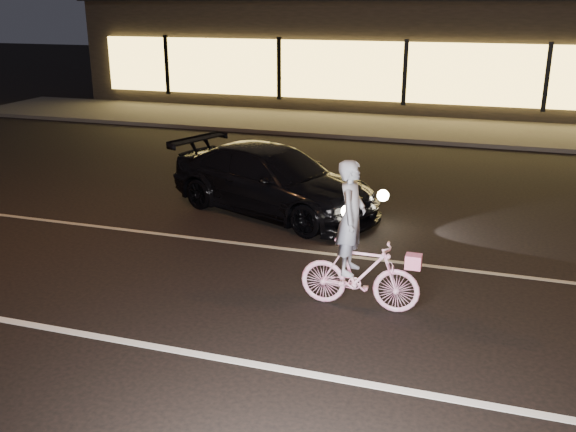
% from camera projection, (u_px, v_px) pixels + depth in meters
% --- Properties ---
extents(ground, '(90.00, 90.00, 0.00)m').
position_uv_depth(ground, '(246.00, 300.00, 8.83)').
color(ground, black).
rests_on(ground, ground).
extents(lane_stripe_near, '(60.00, 0.12, 0.01)m').
position_uv_depth(lane_stripe_near, '(198.00, 354.00, 7.48)').
color(lane_stripe_near, silver).
rests_on(lane_stripe_near, ground).
extents(lane_stripe_far, '(60.00, 0.10, 0.01)m').
position_uv_depth(lane_stripe_far, '(290.00, 249.00, 10.64)').
color(lane_stripe_far, gray).
rests_on(lane_stripe_far, ground).
extents(sidewalk, '(30.00, 4.00, 0.12)m').
position_uv_depth(sidewalk, '(394.00, 127.00, 20.54)').
color(sidewalk, '#383533').
rests_on(sidewalk, ground).
extents(storefront, '(25.40, 8.42, 4.20)m').
position_uv_depth(storefront, '(421.00, 48.00, 25.25)').
color(storefront, black).
rests_on(storefront, ground).
extents(cyclist, '(1.61, 0.55, 2.03)m').
position_uv_depth(cyclist, '(357.00, 257.00, 8.42)').
color(cyclist, '#F04997').
rests_on(cyclist, ground).
extents(sedan, '(4.73, 3.21, 1.27)m').
position_uv_depth(sedan, '(273.00, 180.00, 12.34)').
color(sedan, black).
rests_on(sedan, ground).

